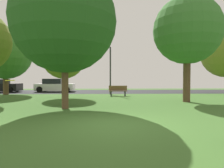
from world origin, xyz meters
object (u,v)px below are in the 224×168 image
(park_bench, at_px, (118,91))
(street_lamp_post, at_px, (110,71))
(parked_car_white, at_px, (55,86))
(oak_tree_center, at_px, (5,53))
(maple_tree_far, at_px, (187,31))
(oak_tree_right, at_px, (64,57))
(oak_tree_left, at_px, (65,21))
(frisbee_disc, at_px, (10,80))

(park_bench, relative_size, street_lamp_post, 0.36)
(parked_car_white, height_order, street_lamp_post, street_lamp_post)
(street_lamp_post, bearing_deg, oak_tree_center, 178.50)
(maple_tree_far, height_order, oak_tree_right, maple_tree_far)
(street_lamp_post, bearing_deg, park_bench, -69.52)
(oak_tree_left, xyz_separation_m, parked_car_white, (-3.62, 12.28, -3.84))
(maple_tree_far, xyz_separation_m, street_lamp_post, (-4.94, 5.90, -2.46))
(maple_tree_far, xyz_separation_m, oak_tree_left, (-7.49, -2.69, -0.20))
(oak_tree_center, bearing_deg, park_bench, -10.40)
(parked_car_white, bearing_deg, oak_tree_left, -73.58)
(oak_tree_right, xyz_separation_m, parked_car_white, (-2.38, 6.62, -2.54))
(oak_tree_left, bearing_deg, oak_tree_center, 129.78)
(oak_tree_right, bearing_deg, maple_tree_far, -18.81)
(frisbee_disc, xyz_separation_m, street_lamp_post, (3.38, 12.80, 0.72))
(oak_tree_center, relative_size, oak_tree_left, 0.89)
(park_bench, bearing_deg, oak_tree_right, 15.79)
(frisbee_disc, height_order, parked_car_white, frisbee_disc)
(oak_tree_center, height_order, parked_car_white, oak_tree_center)
(oak_tree_center, bearing_deg, oak_tree_right, -27.45)
(oak_tree_right, distance_m, park_bench, 5.35)
(oak_tree_right, height_order, parked_car_white, oak_tree_right)
(frisbee_disc, bearing_deg, maple_tree_far, 39.69)
(park_bench, bearing_deg, frisbee_disc, 70.19)
(frisbee_disc, bearing_deg, oak_tree_right, 92.36)
(park_bench, bearing_deg, maple_tree_far, 135.61)
(maple_tree_far, height_order, park_bench, maple_tree_far)
(oak_tree_left, bearing_deg, street_lamp_post, 73.43)
(oak_tree_center, distance_m, maple_tree_far, 16.10)
(oak_tree_left, xyz_separation_m, oak_tree_right, (-1.23, 5.66, -1.30))
(parked_car_white, bearing_deg, maple_tree_far, -40.81)
(frisbee_disc, distance_m, street_lamp_post, 13.26)
(oak_tree_right, bearing_deg, parked_car_white, 109.81)
(oak_tree_right, xyz_separation_m, frisbee_disc, (0.41, -9.88, -1.68))
(oak_tree_left, distance_m, park_bench, 8.62)
(oak_tree_center, xyz_separation_m, oak_tree_right, (6.13, -3.18, -0.72))
(maple_tree_far, distance_m, parked_car_white, 15.23)
(parked_car_white, bearing_deg, park_bench, -38.32)
(maple_tree_far, bearing_deg, oak_tree_left, -160.27)
(oak_tree_left, relative_size, oak_tree_right, 1.46)
(oak_tree_center, xyz_separation_m, frisbee_disc, (6.54, -13.06, -2.40))
(parked_car_white, height_order, park_bench, parked_car_white)
(oak_tree_left, bearing_deg, parked_car_white, 106.42)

